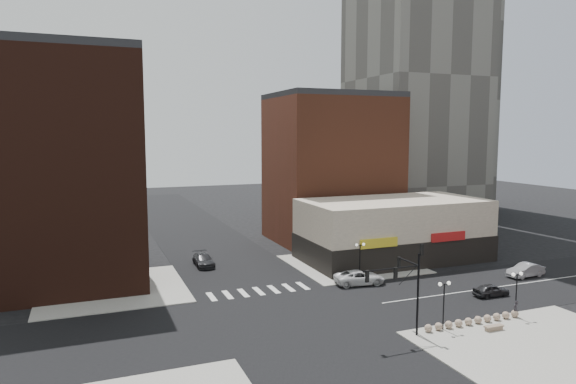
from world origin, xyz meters
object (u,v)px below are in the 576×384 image
street_lamp_se_b (517,283)px  street_lamp_ne (360,252)px  dark_sedan_east (491,290)px  stone_bench (494,328)px  pedestrian (516,309)px  traffic_signal (406,278)px  street_lamp_se_a (444,293)px  white_suv (360,277)px  dark_sedan_north (203,260)px  silver_sedan (525,270)px

street_lamp_se_b → street_lamp_ne: size_ratio=1.00×
street_lamp_ne → dark_sedan_east: (9.63, -10.20, -2.64)m
street_lamp_ne → dark_sedan_east: 14.28m
stone_bench → pedestrian: bearing=23.7°
street_lamp_ne → dark_sedan_east: size_ratio=1.09×
dark_sedan_east → pedestrian: bearing=158.3°
street_lamp_se_b → stone_bench: (-4.10, -1.73, -2.95)m
traffic_signal → street_lamp_ne: traffic_signal is taller
street_lamp_ne → pedestrian: size_ratio=2.61×
street_lamp_se_a → pedestrian: size_ratio=2.61×
traffic_signal → pedestrian: 12.45m
white_suv → dark_sedan_north: size_ratio=1.06×
street_lamp_se_a → stone_bench: (3.90, -1.73, -2.95)m
street_lamp_se_a → silver_sedan: bearing=26.9°
street_lamp_se_a → white_suv: size_ratio=0.74×
street_lamp_se_a → street_lamp_ne: same height
street_lamp_se_a → white_suv: bearing=89.5°
street_lamp_se_b → dark_sedan_north: (-22.28, 28.75, -2.52)m
silver_sedan → stone_bench: silver_sedan is taller
street_lamp_ne → dark_sedan_east: bearing=-46.7°
traffic_signal → street_lamp_se_a: traffic_signal is taller
street_lamp_se_b → dark_sedan_north: size_ratio=0.78×
dark_sedan_north → dark_sedan_east: bearing=-41.8°
white_suv → pedestrian: size_ratio=3.53×
dark_sedan_north → white_suv: bearing=-43.8°
pedestrian → silver_sedan: bearing=-154.4°
dark_sedan_east → dark_sedan_north: bearing=50.0°
street_lamp_se_a → dark_sedan_east: size_ratio=1.09×
dark_sedan_east → silver_sedan: (9.03, 4.18, 0.13)m
traffic_signal → stone_bench: 9.15m
traffic_signal → stone_bench: size_ratio=4.41×
street_lamp_ne → stone_bench: (2.90, -17.73, -2.95)m
pedestrian → stone_bench: bearing=7.9°
white_suv → street_lamp_se_a: bearing=-172.7°
street_lamp_se_a → dark_sedan_east: (10.63, 5.80, -2.64)m
street_lamp_se_b → dark_sedan_east: bearing=65.6°
dark_sedan_north → traffic_signal: bearing=-68.9°
traffic_signal → street_lamp_ne: 16.62m
white_suv → street_lamp_ne: bearing=-22.3°
traffic_signal → dark_sedan_east: traffic_signal is taller
street_lamp_se_a → stone_bench: street_lamp_se_a is taller
traffic_signal → street_lamp_ne: size_ratio=1.87×
street_lamp_se_a → pedestrian: street_lamp_se_a is taller
street_lamp_se_a → street_lamp_se_b: (8.00, 0.00, 0.00)m
street_lamp_se_a → street_lamp_se_b: same height
street_lamp_se_a → pedestrian: bearing=0.0°
stone_bench → street_lamp_se_a: bearing=156.9°
pedestrian → stone_bench: size_ratio=0.90×
traffic_signal → pedestrian: (11.77, -0.17, -4.04)m
dark_sedan_north → stone_bench: size_ratio=3.01×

